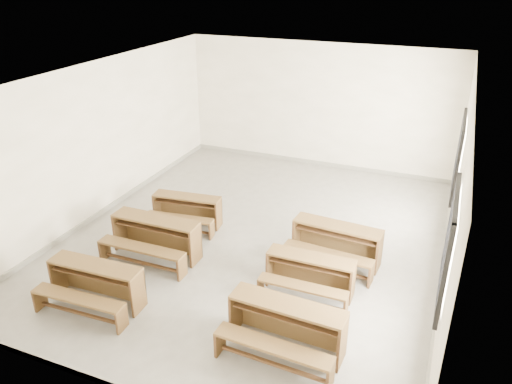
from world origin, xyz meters
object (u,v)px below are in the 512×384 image
at_px(desk_set_2, 186,208).
at_px(desk_set_5, 336,241).
at_px(desk_set_3, 286,324).
at_px(desk_set_0, 95,281).
at_px(desk_set_4, 310,272).
at_px(desk_set_1, 155,235).

xyz_separation_m(desk_set_2, desk_set_5, (3.18, -0.20, 0.05)).
distance_m(desk_set_2, desk_set_3, 4.10).
bearing_deg(desk_set_2, desk_set_3, -47.67).
bearing_deg(desk_set_2, desk_set_0, -97.40).
bearing_deg(desk_set_4, desk_set_3, -87.17).
height_order(desk_set_2, desk_set_5, desk_set_5).
bearing_deg(desk_set_1, desk_set_0, -93.90).
height_order(desk_set_4, desk_set_5, desk_set_5).
relative_size(desk_set_0, desk_set_4, 1.09).
distance_m(desk_set_3, desk_set_4, 1.42).
relative_size(desk_set_1, desk_set_4, 1.15).
bearing_deg(desk_set_0, desk_set_3, 0.63).
distance_m(desk_set_4, desk_set_5, 1.09).
bearing_deg(desk_set_1, desk_set_5, 18.74).
distance_m(desk_set_1, desk_set_5, 3.29).
height_order(desk_set_0, desk_set_4, desk_set_0).
distance_m(desk_set_0, desk_set_2, 2.84).
bearing_deg(desk_set_5, desk_set_0, -136.35).
height_order(desk_set_3, desk_set_4, desk_set_3).
bearing_deg(desk_set_5, desk_set_3, -87.80).
xyz_separation_m(desk_set_3, desk_set_5, (0.09, 2.49, -0.01)).
xyz_separation_m(desk_set_1, desk_set_5, (3.11, 1.07, -0.02)).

